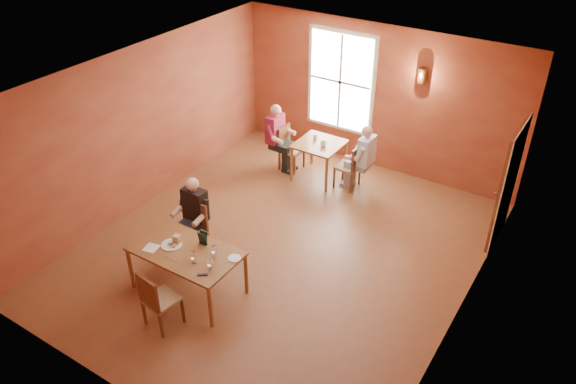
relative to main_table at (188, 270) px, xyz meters
The scene contains 30 objects.
ground 1.77m from the main_table, 67.72° to the left, with size 6.00×7.00×0.01m, color brown.
wall_back 5.26m from the main_table, 82.68° to the left, with size 6.00×0.04×3.00m, color brown.
wall_front 2.30m from the main_table, 70.99° to the right, with size 6.00×0.04×3.00m, color brown.
wall_left 3.05m from the main_table, 145.72° to the left, with size 0.04×7.00×3.00m, color brown.
wall_right 4.14m from the main_table, 23.62° to the left, with size 0.04×7.00×3.00m, color brown.
ceiling 3.13m from the main_table, 67.72° to the left, with size 6.00×7.00×0.04m, color white.
window 5.22m from the main_table, 91.65° to the left, with size 1.36×0.10×1.96m, color white.
door 5.34m from the main_table, 47.32° to the left, with size 0.12×1.04×2.10m, color maroon.
wall_sconce 5.54m from the main_table, 72.72° to the left, with size 0.16×0.16×0.28m, color brown.
main_table is the anchor object (origin of this frame).
chair_diner_main 0.83m from the main_table, 127.57° to the left, with size 0.43×0.43×0.97m, color #542914, non-canonical shape.
diner_main 0.84m from the main_table, 128.88° to the left, with size 0.53×0.53×1.32m, color #3F281D, non-canonical shape.
chair_empty 0.76m from the main_table, 77.01° to the right, with size 0.43×0.43×0.96m, color #3E2813, non-canonical shape.
plate_food 0.48m from the main_table, behind, with size 0.31×0.31×0.04m, color white.
sandwich 0.50m from the main_table, 162.27° to the left, with size 0.10×0.10×0.12m, color tan.
goblet_a 0.69m from the main_table, 13.26° to the left, with size 0.09×0.09×0.22m, color white, non-canonical shape.
goblet_b 0.78m from the main_table, 13.51° to the right, with size 0.08×0.08×0.20m, color white, non-canonical shape.
goblet_c 0.59m from the main_table, 26.77° to the right, with size 0.08×0.08×0.21m, color silver, non-canonical shape.
menu_stand 0.57m from the main_table, 63.23° to the left, with size 0.13×0.07×0.22m, color black.
knife 0.47m from the main_table, 94.94° to the right, with size 0.22×0.02×0.00m, color white.
napkin 0.65m from the main_table, 153.13° to the right, with size 0.20×0.20×0.01m, color white.
side_plate 0.86m from the main_table, 17.92° to the left, with size 0.19×0.19×0.01m, color silver.
sunglasses 0.76m from the main_table, 27.15° to the right, with size 0.15×0.04×0.02m, color black.
second_table 4.02m from the main_table, 90.25° to the left, with size 0.89×0.89×0.78m, color brown, non-canonical shape.
chair_diner_white 4.07m from the main_table, 81.05° to the left, with size 0.41×0.41×0.93m, color brown, non-canonical shape.
diner_white 4.08m from the main_table, 80.63° to the left, with size 0.53×0.53×1.32m, color beige, non-canonical shape.
chair_diner_maroon 4.07m from the main_table, 99.44° to the left, with size 0.41×0.41×0.93m, color brown, non-canonical shape.
diner_maroon 4.09m from the main_table, 99.86° to the left, with size 0.54×0.54×1.36m, color maroon, non-canonical shape.
cup_a 3.97m from the main_table, 88.37° to the left, with size 0.12×0.12×0.10m, color silver.
cup_b 4.13m from the main_table, 92.42° to the left, with size 0.10×0.10×0.09m, color white.
Camera 1 is at (4.14, -6.28, 5.95)m, focal length 35.00 mm.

